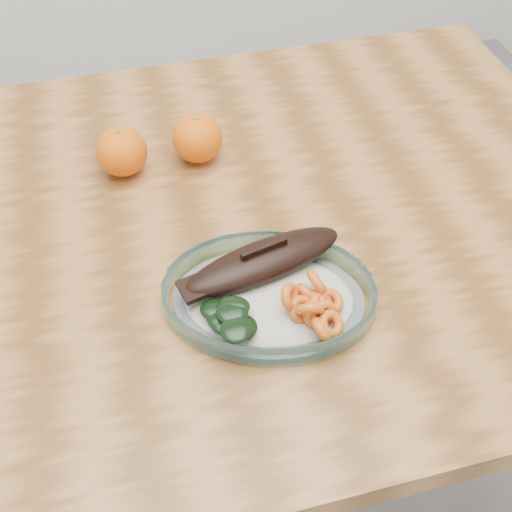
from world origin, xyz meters
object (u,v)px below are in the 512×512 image
at_px(dining_table, 197,272).
at_px(orange_left, 121,152).
at_px(orange_right, 198,138).
at_px(plated_meal, 269,293).

height_order(dining_table, orange_left, orange_left).
bearing_deg(orange_right, dining_table, -104.88).
relative_size(plated_meal, orange_left, 7.86).
xyz_separation_m(dining_table, orange_right, (0.04, 0.13, 0.14)).
xyz_separation_m(orange_left, orange_right, (0.11, 0.00, -0.00)).
xyz_separation_m(plated_meal, orange_left, (-0.14, 0.28, 0.02)).
relative_size(plated_meal, orange_right, 7.86).
distance_m(plated_meal, orange_left, 0.32).
distance_m(plated_meal, orange_right, 0.29).
height_order(dining_table, orange_right, orange_right).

